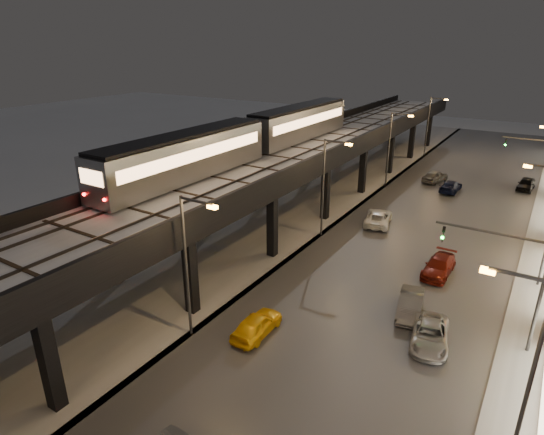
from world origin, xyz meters
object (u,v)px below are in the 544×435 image
Objects in this scene: car_far_white at (435,177)px; car_onc_dark at (430,336)px; car_mid_dark at (451,187)px; car_mid_silver at (378,218)px; car_onc_red at (526,184)px; subway_train at (253,136)px; car_onc_silver at (410,305)px; car_onc_white at (439,267)px; car_taxi at (257,325)px.

car_far_white is 35.02m from car_onc_dark.
car_mid_dark reaches higher than car_onc_dark.
car_onc_red is (11.30, 20.05, 0.01)m from car_mid_silver.
car_onc_red is at bearing 75.09° from car_onc_dark.
car_far_white is (1.21, 17.56, 0.06)m from car_mid_silver.
subway_train is 8.55× the size of car_onc_silver.
subway_train is 24.80m from car_onc_dark.
car_onc_white is (6.27, -24.93, -0.10)m from car_far_white.
car_taxi is 0.89× the size of car_onc_white.
car_far_white is at bearing -161.93° from car_onc_red.
car_far_white is 1.07× the size of car_onc_red.
car_onc_silver is at bearing 115.06° from car_onc_dark.
car_taxi is at bearing 76.80° from car_mid_silver.
car_onc_red is at bearing 83.23° from car_onc_white.
car_onc_white is (-1.62, 9.20, 0.03)m from car_onc_dark.
car_taxi is at bearing 100.56° from car_far_white.
subway_train is 7.99× the size of car_onc_white.
car_mid_silver is 15.75m from car_onc_silver.
car_taxi is 35.85m from car_mid_dark.
subway_train is 7.92× the size of car_mid_dark.
car_taxi is 0.97× the size of car_onc_red.
car_onc_red is (22.67, 24.95, -7.68)m from subway_train.
car_onc_dark is 36.68m from car_onc_red.
car_onc_red is at bearing -153.62° from car_far_white.
car_onc_dark is (5.33, -31.03, -0.04)m from car_mid_dark.
car_onc_red is (2.20, 36.61, 0.08)m from car_onc_dark.
car_mid_silver is at bearing 23.32° from subway_train.
subway_train reaches higher than car_far_white.
car_far_white is 25.70m from car_onc_white.
car_far_white reaches higher than car_onc_white.
car_onc_silver is (18.58, -9.10, -7.68)m from subway_train.
car_mid_dark is at bearing -117.53° from car_mid_silver.
car_mid_dark is at bearing -139.24° from car_onc_red.
car_onc_white is (7.48, -7.37, -0.04)m from car_mid_silver.
car_taxi is (11.27, -16.27, -7.70)m from subway_train.
car_onc_white is at bearing 77.15° from car_onc_silver.
car_mid_silver is 1.10× the size of car_onc_white.
car_mid_silver is 18.90m from car_onc_dark.
car_mid_silver is at bearing 106.78° from car_onc_silver.
car_onc_silver is at bearing -136.90° from car_taxi.
car_mid_dark is 31.48m from car_onc_dark.
car_onc_dark is at bearing -89.24° from car_onc_red.
car_mid_silver is 1.11× the size of car_onc_dark.
car_mid_silver is 10.50m from car_onc_white.
car_mid_dark reaches higher than car_onc_white.
subway_train reaches higher than car_onc_white.
car_mid_dark is 1.02× the size of car_onc_dark.
car_onc_white is at bearing -120.14° from car_taxi.
car_mid_silver is 1.09× the size of car_mid_dark.
car_onc_silver is at bearing 98.82° from car_mid_dark.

